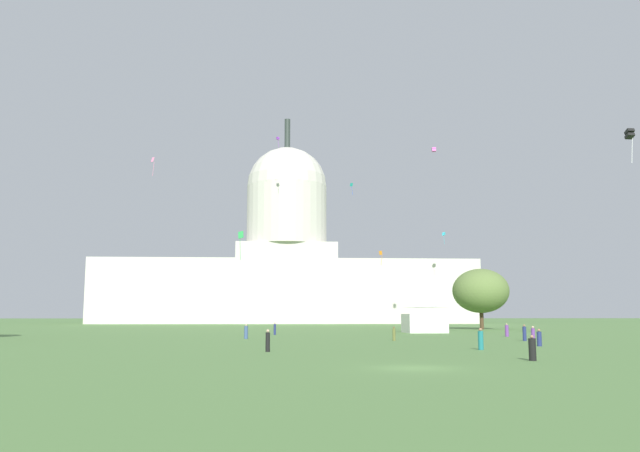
# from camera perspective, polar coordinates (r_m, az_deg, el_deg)

# --- Properties ---
(ground_plane) EXTENTS (800.00, 800.00, 0.00)m
(ground_plane) POSITION_cam_1_polar(r_m,az_deg,el_deg) (36.70, 8.31, -12.26)
(ground_plane) COLOR #567F42
(capitol_building) EXTENTS (117.13, 25.18, 65.10)m
(capitol_building) POSITION_cam_1_polar(r_m,az_deg,el_deg) (203.15, -2.96, -3.16)
(capitol_building) COLOR beige
(capitol_building) RESTS_ON ground_plane
(event_tent) EXTENTS (6.56, 6.82, 6.09)m
(event_tent) POSITION_cam_1_polar(r_m,az_deg,el_deg) (104.65, 9.14, -7.58)
(event_tent) COLOR white
(event_tent) RESTS_ON ground_plane
(tree_east_near) EXTENTS (13.80, 13.50, 11.61)m
(tree_east_near) POSITION_cam_1_polar(r_m,az_deg,el_deg) (129.35, 13.94, -5.56)
(tree_east_near) COLOR #4C3823
(tree_east_near) RESTS_ON ground_plane
(person_olive_mid_right) EXTENTS (0.40, 0.40, 1.56)m
(person_olive_mid_right) POSITION_cam_1_polar(r_m,az_deg,el_deg) (73.41, 6.52, -9.43)
(person_olive_mid_right) COLOR olive
(person_olive_mid_right) RESTS_ON ground_plane
(person_purple_near_tree_west) EXTENTS (0.63, 0.63, 1.70)m
(person_purple_near_tree_west) POSITION_cam_1_polar(r_m,az_deg,el_deg) (89.36, 16.10, -8.83)
(person_purple_near_tree_west) COLOR #703D93
(person_purple_near_tree_west) RESTS_ON ground_plane
(person_navy_front_right) EXTENTS (0.38, 0.38, 1.75)m
(person_navy_front_right) POSITION_cam_1_polar(r_m,az_deg,el_deg) (93.32, -4.00, -9.02)
(person_navy_front_right) COLOR navy
(person_navy_front_right) RESTS_ON ground_plane
(person_navy_back_right) EXTENTS (0.52, 0.52, 1.79)m
(person_navy_back_right) POSITION_cam_1_polar(r_m,az_deg,el_deg) (75.78, 17.53, -8.99)
(person_navy_back_right) COLOR navy
(person_navy_back_right) RESTS_ON ground_plane
(person_black_mid_center) EXTENTS (0.37, 0.37, 1.74)m
(person_black_mid_center) POSITION_cam_1_polar(r_m,az_deg,el_deg) (51.76, -4.62, -10.08)
(person_black_mid_center) COLOR black
(person_black_mid_center) RESTS_ON ground_plane
(person_teal_front_left) EXTENTS (0.62, 0.62, 1.79)m
(person_teal_front_left) POSITION_cam_1_polar(r_m,az_deg,el_deg) (56.04, 13.95, -9.69)
(person_teal_front_left) COLOR #1E757A
(person_teal_front_left) RESTS_ON ground_plane
(person_denim_back_left) EXTENTS (0.63, 0.63, 1.72)m
(person_denim_back_left) POSITION_cam_1_polar(r_m,az_deg,el_deg) (78.65, -6.52, -9.27)
(person_denim_back_left) COLOR #3D5684
(person_denim_back_left) RESTS_ON ground_plane
(person_purple_front_center) EXTENTS (0.56, 0.56, 1.59)m
(person_purple_front_center) POSITION_cam_1_polar(r_m,az_deg,el_deg) (77.98, 18.22, -8.99)
(person_purple_front_center) COLOR #703D93
(person_purple_front_center) RESTS_ON ground_plane
(person_black_aisle_center) EXTENTS (0.59, 0.59, 1.62)m
(person_black_aisle_center) POSITION_cam_1_polar(r_m,az_deg,el_deg) (43.98, 18.16, -10.25)
(person_black_aisle_center) COLOR black
(person_black_aisle_center) RESTS_ON ground_plane
(person_navy_deep_crowd) EXTENTS (0.61, 0.61, 1.58)m
(person_navy_deep_crowd) POSITION_cam_1_polar(r_m,az_deg,el_deg) (63.75, 18.72, -9.34)
(person_navy_deep_crowd) COLOR navy
(person_navy_deep_crowd) RESTS_ON ground_plane
(kite_violet_high) EXTENTS (0.95, 0.92, 2.98)m
(kite_violet_high) POSITION_cam_1_polar(r_m,az_deg,el_deg) (181.11, -3.73, 7.67)
(kite_violet_high) COLOR purple
(kite_cyan_mid) EXTENTS (1.15, 1.13, 3.40)m
(kite_cyan_mid) POSITION_cam_1_polar(r_m,az_deg,el_deg) (186.83, 10.83, -0.70)
(kite_cyan_mid) COLOR #33BCDB
(kite_magenta_high) EXTENTS (0.95, 0.97, 0.89)m
(kite_magenta_high) POSITION_cam_1_polar(r_m,az_deg,el_deg) (147.36, 9.98, 6.64)
(kite_magenta_high) COLOR #D1339E
(kite_turquoise_high) EXTENTS (0.89, 0.79, 3.31)m
(kite_turquoise_high) POSITION_cam_1_polar(r_m,az_deg,el_deg) (171.63, 2.79, 3.53)
(kite_turquoise_high) COLOR teal
(kite_black_mid) EXTENTS (0.88, 0.96, 4.19)m
(kite_black_mid) POSITION_cam_1_polar(r_m,az_deg,el_deg) (86.39, 25.57, 7.29)
(kite_black_mid) COLOR black
(kite_pink_mid) EXTENTS (0.70, 0.65, 3.68)m
(kite_pink_mid) POSITION_cam_1_polar(r_m,az_deg,el_deg) (128.81, -14.48, 5.46)
(kite_pink_mid) COLOR pink
(kite_orange_low) EXTENTS (0.86, 0.71, 3.08)m
(kite_orange_low) POSITION_cam_1_polar(r_m,az_deg,el_deg) (136.86, 5.37, -2.49)
(kite_orange_low) COLOR orange
(kite_green_low) EXTENTS (0.89, 0.69, 4.47)m
(kite_green_low) POSITION_cam_1_polar(r_m,az_deg,el_deg) (99.48, -6.99, -1.05)
(kite_green_low) COLOR green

